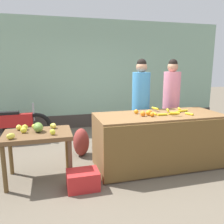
{
  "coord_description": "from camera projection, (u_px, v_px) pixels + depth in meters",
  "views": [
    {
      "loc": [
        -1.25,
        -3.43,
        1.7
      ],
      "look_at": [
        -0.27,
        0.15,
        0.94
      ],
      "focal_mm": 37.12,
      "sensor_mm": 36.0,
      "label": 1
    }
  ],
  "objects": [
    {
      "name": "vendor_woman_pink_shirt",
      "position": [
        171.0,
        104.0,
        4.76
      ],
      "size": [
        0.34,
        0.34,
        1.82
      ],
      "color": "#33333D",
      "rests_on": "ground"
    },
    {
      "name": "mango_papaya_pile",
      "position": [
        36.0,
        128.0,
        3.43
      ],
      "size": [
        0.69,
        0.58,
        0.14
      ],
      "color": "yellow",
      "rests_on": "side_table_wooden"
    },
    {
      "name": "fruit_stall_counter",
      "position": [
        158.0,
        140.0,
        3.93
      ],
      "size": [
        2.12,
        0.91,
        0.89
      ],
      "color": "brown",
      "rests_on": "ground"
    },
    {
      "name": "produce_crate",
      "position": [
        83.0,
        180.0,
        3.22
      ],
      "size": [
        0.44,
        0.32,
        0.26
      ],
      "primitive_type": "cube",
      "rotation": [
        0.0,
        0.0,
        0.0
      ],
      "color": "red",
      "rests_on": "ground"
    },
    {
      "name": "banana_bunch_pile",
      "position": [
        172.0,
        112.0,
        3.92
      ],
      "size": [
        0.7,
        0.6,
        0.07
      ],
      "color": "yellow",
      "rests_on": "fruit_stall_counter"
    },
    {
      "name": "side_table_wooden",
      "position": [
        38.0,
        139.0,
        3.41
      ],
      "size": [
        0.97,
        0.67,
        0.73
      ],
      "color": "brown",
      "rests_on": "ground"
    },
    {
      "name": "produce_sack",
      "position": [
        81.0,
        142.0,
        4.38
      ],
      "size": [
        0.39,
        0.43,
        0.53
      ],
      "primitive_type": "ellipsoid",
      "rotation": [
        0.0,
        0.0,
        1.28
      ],
      "color": "maroon",
      "rests_on": "ground"
    },
    {
      "name": "orange_pile",
      "position": [
        146.0,
        113.0,
        3.76
      ],
      "size": [
        0.27,
        0.34,
        0.08
      ],
      "color": "orange",
      "rests_on": "fruit_stall_counter"
    },
    {
      "name": "vendor_woman_blue_shirt",
      "position": [
        141.0,
        106.0,
        4.49
      ],
      "size": [
        0.34,
        0.34,
        1.82
      ],
      "color": "#33333D",
      "rests_on": "ground"
    },
    {
      "name": "ground_plane",
      "position": [
        130.0,
        168.0,
        3.9
      ],
      "size": [
        24.0,
        24.0,
        0.0
      ],
      "primitive_type": "plane",
      "color": "#665B4C"
    },
    {
      "name": "market_wall_back",
      "position": [
        95.0,
        76.0,
        6.37
      ],
      "size": [
        7.43,
        0.23,
        2.89
      ],
      "color": "#8CB299",
      "rests_on": "ground"
    },
    {
      "name": "parked_motorcycle",
      "position": [
        14.0,
        125.0,
        5.09
      ],
      "size": [
        1.6,
        0.18,
        0.88
      ],
      "color": "black",
      "rests_on": "ground"
    }
  ]
}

